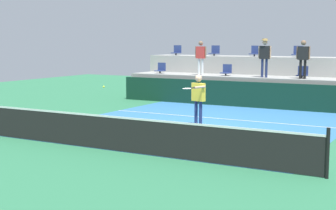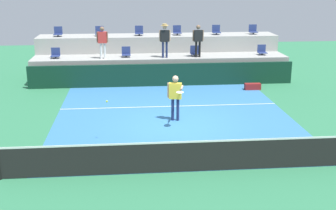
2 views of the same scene
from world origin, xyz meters
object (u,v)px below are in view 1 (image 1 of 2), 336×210
Objects in this scene: stadium_chair_lower_far_left at (161,69)px; tennis_ball at (104,87)px; spectator_in_white at (201,55)px; spectator_in_grey at (303,56)px; stadium_chair_lower_left at (226,71)px; spectator_with_hat at (265,54)px; stadium_chair_upper_mid_right at (298,52)px; stadium_chair_upper_left at (215,51)px; stadium_chair_lower_right at (302,73)px; stadium_chair_upper_far_left at (177,51)px; tennis_player at (198,95)px; stadium_chair_upper_mid_left at (255,52)px.

stadium_chair_lower_far_left is 9.12m from tennis_ball.
spectator_in_grey is at bearing -0.00° from spectator_in_white.
spectator_with_hat reaches higher than stadium_chair_lower_left.
spectator_with_hat is 1.68m from spectator_in_grey.
spectator_in_grey is at bearing -6.04° from stadium_chair_lower_left.
stadium_chair_upper_mid_right is 2.33m from spectator_in_grey.
stadium_chair_upper_left is at bearing 94.17° from tennis_ball.
stadium_chair_upper_left is at bearing 40.27° from stadium_chair_lower_far_left.
stadium_chair_lower_right is 1.82m from spectator_with_hat.
stadium_chair_upper_far_left is at bearing 105.79° from tennis_ball.
spectator_in_white is at bearing -9.16° from stadium_chair_lower_far_left.
tennis_player is 1.06× the size of spectator_in_grey.
stadium_chair_lower_left is (3.53, 0.00, 0.00)m from stadium_chair_lower_far_left.
stadium_chair_upper_mid_left is (2.13, 0.00, 0.00)m from stadium_chair_upper_left.
stadium_chair_lower_far_left is 7.21m from spectator_in_grey.
stadium_chair_upper_mid_right is at bearing 0.00° from stadium_chair_upper_mid_left.
stadium_chair_lower_right is 0.30× the size of tennis_player.
stadium_chair_lower_far_left is 2.52m from spectator_in_white.
stadium_chair_upper_left is 0.32× the size of spectator_in_grey.
stadium_chair_lower_right is at bearing 0.00° from stadium_chair_lower_far_left.
stadium_chair_upper_left is 0.33× the size of spectator_in_white.
tennis_ball is at bearing -108.30° from stadium_chair_upper_mid_right.
spectator_in_grey is (4.78, -0.00, 0.02)m from spectator_in_white.
stadium_chair_upper_mid_right is at bearing 0.00° from stadium_chair_upper_far_left.
stadium_chair_lower_far_left is at bearing 180.00° from stadium_chair_lower_left.
stadium_chair_upper_mid_left is at bearing 147.21° from stadium_chair_lower_right.
stadium_chair_upper_mid_right is 0.33× the size of spectator_in_white.
stadium_chair_lower_far_left is 0.33× the size of spectator_in_white.
stadium_chair_lower_right is 4.75m from spectator_in_white.
spectator_in_white reaches higher than stadium_chair_lower_far_left.
spectator_in_white reaches higher than stadium_chair_lower_left.
spectator_with_hat is at bearing -111.68° from stadium_chair_upper_mid_right.
stadium_chair_lower_left is 2.12m from stadium_chair_upper_mid_left.
stadium_chair_upper_mid_right is at bearing 71.70° from tennis_ball.
stadium_chair_lower_right is 2.11m from stadium_chair_upper_mid_right.
spectator_with_hat reaches higher than stadium_chair_upper_mid_right.
stadium_chair_lower_left is 1.00× the size of stadium_chair_upper_left.
stadium_chair_upper_mid_right is at bearing 68.32° from spectator_with_hat.
tennis_ball is (-0.64, -8.65, -0.09)m from stadium_chair_lower_left.
stadium_chair_upper_left reaches higher than tennis_player.
spectator_in_white is (-2.94, 6.33, 1.14)m from tennis_player.
spectator_in_grey reaches higher than tennis_player.
stadium_chair_lower_left is 6.96m from tennis_player.
stadium_chair_upper_far_left reaches higher than tennis_player.
spectator_in_grey is at bearing 73.83° from tennis_player.
stadium_chair_lower_right is at bearing -14.18° from stadium_chair_upper_far_left.
stadium_chair_upper_far_left is at bearing 180.00° from stadium_chair_upper_mid_right.
spectator_with_hat is at bearing -60.90° from stadium_chair_upper_mid_left.
spectator_with_hat is (5.48, -0.38, 0.82)m from stadium_chair_lower_far_left.
tennis_ball is at bearing -97.48° from stadium_chair_upper_mid_left.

